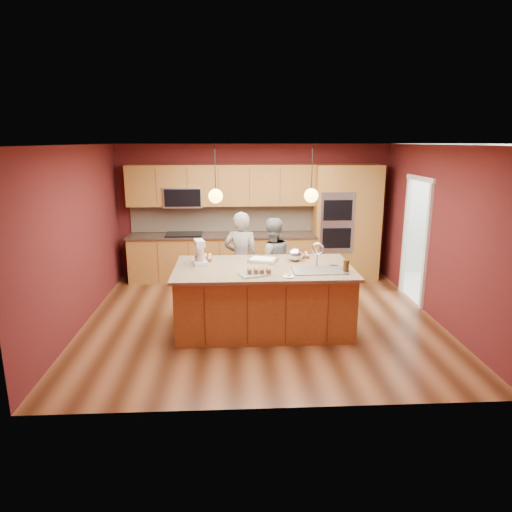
{
  "coord_description": "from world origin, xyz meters",
  "views": [
    {
      "loc": [
        -0.44,
        -6.78,
        2.76
      ],
      "look_at": [
        -0.09,
        -0.1,
        1.06
      ],
      "focal_mm": 32.0,
      "sensor_mm": 36.0,
      "label": 1
    }
  ],
  "objects": [
    {
      "name": "pendant_left",
      "position": [
        -0.67,
        -0.34,
        2.0
      ],
      "size": [
        0.2,
        0.2,
        0.8
      ],
      "color": "black",
      "rests_on": "ceiling"
    },
    {
      "name": "person_right",
      "position": [
        0.21,
        0.64,
        0.76
      ],
      "size": [
        0.84,
        0.71,
        1.52
      ],
      "primitive_type": "imported",
      "rotation": [
        0.0,
        0.0,
        3.34
      ],
      "color": "slate",
      "rests_on": "floor"
    },
    {
      "name": "dryer",
      "position": [
        4.17,
        1.48,
        0.51
      ],
      "size": [
        0.77,
        0.78,
        1.01
      ],
      "primitive_type": "cube",
      "rotation": [
        0.0,
        0.0,
        -0.25
      ],
      "color": "silver",
      "rests_on": "floor"
    },
    {
      "name": "cooling_rack",
      "position": [
        -0.16,
        -0.76,
        0.97
      ],
      "size": [
        0.44,
        0.37,
        0.02
      ],
      "primitive_type": "cube",
      "rotation": [
        0.0,
        0.0,
        0.32
      ],
      "color": "#A6A8AD",
      "rests_on": "island"
    },
    {
      "name": "oven_column",
      "position": [
        1.85,
        2.19,
        1.15
      ],
      "size": [
        1.3,
        0.62,
        2.3
      ],
      "color": "brown",
      "rests_on": "floor"
    },
    {
      "name": "sheet_cake",
      "position": [
        0.02,
        -0.04,
        0.98
      ],
      "size": [
        0.5,
        0.43,
        0.05
      ],
      "rotation": [
        0.0,
        0.0,
        -0.34
      ],
      "color": "#BABCC1",
      "rests_on": "island"
    },
    {
      "name": "pendant_right",
      "position": [
        0.69,
        -0.34,
        2.0
      ],
      "size": [
        0.2,
        0.2,
        0.8
      ],
      "color": "black",
      "rests_on": "ceiling"
    },
    {
      "name": "washer",
      "position": [
        4.2,
        0.91,
        0.45
      ],
      "size": [
        0.67,
        0.69,
        0.9
      ],
      "primitive_type": "cube",
      "rotation": [
        0.0,
        0.0,
        -0.22
      ],
      "color": "silver",
      "rests_on": "floor"
    },
    {
      "name": "wall_back",
      "position": [
        0.0,
        2.5,
        1.35
      ],
      "size": [
        5.5,
        0.0,
        5.5
      ],
      "primitive_type": "plane",
      "rotation": [
        1.57,
        0.0,
        0.0
      ],
      "color": "#4F1718",
      "rests_on": "ground"
    },
    {
      "name": "plate",
      "position": [
        0.31,
        -0.88,
        0.97
      ],
      "size": [
        0.16,
        0.16,
        0.01
      ],
      "primitive_type": "cylinder",
      "color": "silver",
      "rests_on": "island"
    },
    {
      "name": "wall_front",
      "position": [
        0.0,
        -2.5,
        1.35
      ],
      "size": [
        5.5,
        0.0,
        5.5
      ],
      "primitive_type": "plane",
      "rotation": [
        -1.57,
        0.0,
        0.0
      ],
      "color": "#4F1718",
      "rests_on": "ground"
    },
    {
      "name": "phone",
      "position": [
        1.05,
        -0.36,
        0.97
      ],
      "size": [
        0.13,
        0.08,
        0.01
      ],
      "primitive_type": "cube",
      "rotation": [
        0.0,
        0.0,
        0.15
      ],
      "color": "black",
      "rests_on": "island"
    },
    {
      "name": "cupcakes_rack",
      "position": [
        -0.08,
        -0.71,
        1.02
      ],
      "size": [
        0.35,
        0.17,
        0.08
      ],
      "primitive_type": null,
      "color": "tan",
      "rests_on": "island"
    },
    {
      "name": "cupcakes_right",
      "position": [
        0.7,
        0.21,
        0.99
      ],
      "size": [
        0.15,
        0.29,
        0.07
      ],
      "primitive_type": null,
      "color": "tan",
      "rests_on": "island"
    },
    {
      "name": "person_left",
      "position": [
        -0.3,
        0.64,
        0.81
      ],
      "size": [
        0.67,
        0.51,
        1.63
      ],
      "primitive_type": "imported",
      "rotation": [
        0.0,
        0.0,
        2.91
      ],
      "color": "black",
      "rests_on": "floor"
    },
    {
      "name": "stand_mixer",
      "position": [
        -0.93,
        -0.16,
        1.12
      ],
      "size": [
        0.26,
        0.31,
        0.37
      ],
      "rotation": [
        0.0,
        0.0,
        0.27
      ],
      "color": "silver",
      "rests_on": "island"
    },
    {
      "name": "mixing_bowl",
      "position": [
        0.52,
        -0.02,
        1.06
      ],
      "size": [
        0.24,
        0.24,
        0.21
      ],
      "primitive_type": "ellipsoid",
      "color": "silver",
      "rests_on": "island"
    },
    {
      "name": "wall_left",
      "position": [
        -2.75,
        0.0,
        1.35
      ],
      "size": [
        0.0,
        5.0,
        5.0
      ],
      "primitive_type": "plane",
      "rotation": [
        1.57,
        0.0,
        1.57
      ],
      "color": "#4F1718",
      "rests_on": "ground"
    },
    {
      "name": "ceiling",
      "position": [
        0.0,
        0.0,
        2.7
      ],
      "size": [
        5.5,
        5.5,
        0.0
      ],
      "primitive_type": "plane",
      "rotation": [
        3.14,
        0.0,
        0.0
      ],
      "color": "white",
      "rests_on": "ground"
    },
    {
      "name": "laundry_room",
      "position": [
        4.35,
        1.2,
        1.95
      ],
      "size": [
        2.6,
        2.7,
        2.7
      ],
      "color": "beige",
      "rests_on": "ground"
    },
    {
      "name": "doorway_trim",
      "position": [
        2.73,
        0.8,
        1.05
      ],
      "size": [
        0.08,
        1.11,
        2.2
      ],
      "primitive_type": null,
      "color": "silver",
      "rests_on": "wall_right"
    },
    {
      "name": "cabinet_run",
      "position": [
        -0.68,
        2.25,
        0.98
      ],
      "size": [
        3.74,
        0.64,
        2.3
      ],
      "color": "brown",
      "rests_on": "floor"
    },
    {
      "name": "floor",
      "position": [
        0.0,
        0.0,
        0.0
      ],
      "size": [
        5.5,
        5.5,
        0.0
      ],
      "primitive_type": "plane",
      "color": "#412110",
      "rests_on": "ground"
    },
    {
      "name": "cupcakes_left",
      "position": [
        -0.88,
        0.1,
        1.0
      ],
      "size": [
        0.24,
        0.32,
        0.07
      ],
      "primitive_type": null,
      "color": "tan",
      "rests_on": "island"
    },
    {
      "name": "tumbler",
      "position": [
        1.16,
        -0.65,
        1.04
      ],
      "size": [
        0.08,
        0.08,
        0.17
      ],
      "primitive_type": "cylinder",
      "color": "#3D260E",
      "rests_on": "island"
    },
    {
      "name": "island",
      "position": [
        0.02,
        -0.34,
        0.49
      ],
      "size": [
        2.61,
        1.46,
        1.34
      ],
      "color": "brown",
      "rests_on": "floor"
    },
    {
      "name": "wall_right",
      "position": [
        2.75,
        0.0,
        1.35
      ],
      "size": [
        0.0,
        5.0,
        5.0
      ],
      "primitive_type": "plane",
      "rotation": [
        1.57,
        0.0,
        -1.57
      ],
      "color": "#4F1718",
      "rests_on": "ground"
    }
  ]
}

